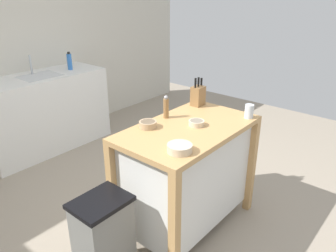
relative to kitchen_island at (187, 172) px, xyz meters
The scene contains 12 objects.
ground_plane 0.56m from the kitchen_island, 143.82° to the left, with size 6.95×6.95×0.00m, color gray.
kitchen_island is the anchor object (origin of this frame).
knife_block 0.69m from the kitchen_island, 27.42° to the left, with size 0.11×0.09×0.25m.
bowl_ceramic_small 0.42m from the kitchen_island, 28.66° to the right, with size 0.12×0.12×0.04m.
bowl_stoneware_deep 0.52m from the kitchen_island, 133.29° to the left, with size 0.13×0.13×0.05m.
bowl_ceramic_wide 0.59m from the kitchen_island, 150.97° to the right, with size 0.16×0.16×0.05m.
drinking_cup 0.69m from the kitchen_island, 29.88° to the right, with size 0.07×0.07×0.11m.
pepper_grinder 0.54m from the kitchen_island, 83.13° to the left, with size 0.04×0.04×0.19m.
trash_bin 0.82m from the kitchen_island, behind, with size 0.36×0.28×0.63m.
sink_counter 2.20m from the kitchen_island, 88.51° to the left, with size 1.48×0.60×0.90m.
sink_faucet 2.39m from the kitchen_island, 88.60° to the left, with size 0.02×0.02×0.22m.
bottle_dish_soap 2.27m from the kitchen_island, 77.83° to the left, with size 0.06×0.06×0.22m.
Camera 1 is at (-1.63, -1.50, 1.88)m, focal length 35.53 mm.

